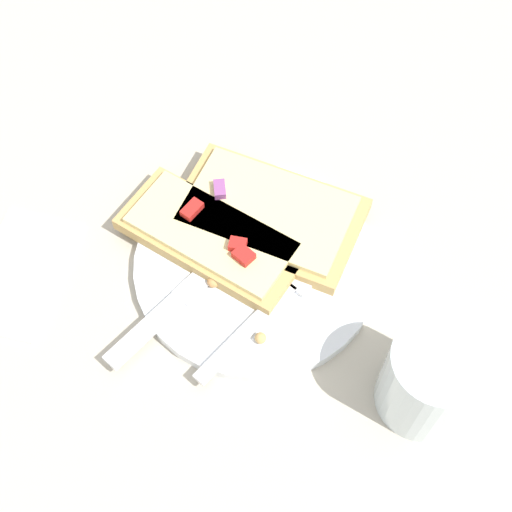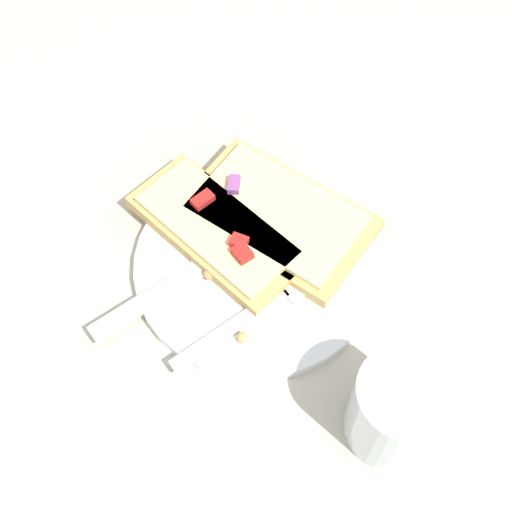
# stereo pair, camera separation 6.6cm
# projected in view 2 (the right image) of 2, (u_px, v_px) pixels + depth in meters

# --- Properties ---
(ground_plane) EXTENTS (4.00, 4.00, 0.00)m
(ground_plane) POSITION_uv_depth(u_px,v_px,m) (256.00, 268.00, 0.68)
(ground_plane) COLOR #BCB29E
(plate) EXTENTS (0.23, 0.23, 0.01)m
(plate) POSITION_uv_depth(u_px,v_px,m) (256.00, 265.00, 0.68)
(plate) COLOR white
(plate) RESTS_ON ground
(fork) EXTENTS (0.18, 0.11, 0.01)m
(fork) POSITION_uv_depth(u_px,v_px,m) (274.00, 299.00, 0.65)
(fork) COLOR silver
(fork) RESTS_ON plate
(knife) EXTENTS (0.21, 0.12, 0.01)m
(knife) POSITION_uv_depth(u_px,v_px,m) (181.00, 280.00, 0.66)
(knife) COLOR silver
(knife) RESTS_ON plate
(pizza_slice_main) EXTENTS (0.14, 0.19, 0.03)m
(pizza_slice_main) POSITION_uv_depth(u_px,v_px,m) (274.00, 215.00, 0.69)
(pizza_slice_main) COLOR tan
(pizza_slice_main) RESTS_ON plate
(pizza_slice_corner) EXTENTS (0.13, 0.19, 0.03)m
(pizza_slice_corner) POSITION_uv_depth(u_px,v_px,m) (217.00, 230.00, 0.68)
(pizza_slice_corner) COLOR tan
(pizza_slice_corner) RESTS_ON plate
(crumb_scatter) EXTENTS (0.06, 0.07, 0.01)m
(crumb_scatter) POSITION_uv_depth(u_px,v_px,m) (223.00, 299.00, 0.64)
(crumb_scatter) COLOR tan
(crumb_scatter) RESTS_ON plate
(drinking_glass) EXTENTS (0.08, 0.08, 0.09)m
(drinking_glass) POSITION_uv_depth(u_px,v_px,m) (397.00, 410.00, 0.56)
(drinking_glass) COLOR silver
(drinking_glass) RESTS_ON ground
(napkin) EXTENTS (0.13, 0.08, 0.01)m
(napkin) POSITION_uv_depth(u_px,v_px,m) (31.00, 233.00, 0.70)
(napkin) COLOR white
(napkin) RESTS_ON ground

